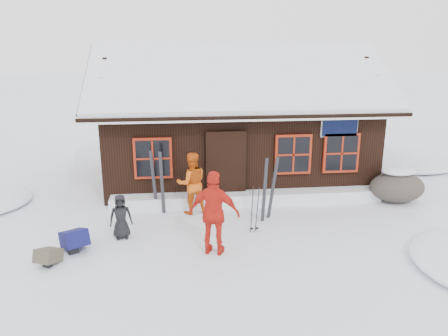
# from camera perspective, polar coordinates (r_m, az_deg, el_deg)

# --- Properties ---
(ground) EXTENTS (120.00, 120.00, 0.00)m
(ground) POSITION_cam_1_polar(r_m,az_deg,el_deg) (10.16, -3.27, -9.44)
(ground) COLOR white
(ground) RESTS_ON ground
(mountain_hut) EXTENTS (8.90, 6.09, 4.42)m
(mountain_hut) POSITION_cam_1_polar(r_m,az_deg,el_deg) (14.55, 1.48, 4.97)
(mountain_hut) COLOR black
(mountain_hut) RESTS_ON ground
(snow_drift) EXTENTS (7.60, 0.60, 0.35)m
(snow_drift) POSITION_cam_1_polar(r_m,az_deg,el_deg) (12.31, 3.14, -3.89)
(snow_drift) COLOR white
(snow_drift) RESTS_ON ground
(snow_mounds) EXTENTS (20.60, 13.20, 0.48)m
(snow_mounds) POSITION_cam_1_polar(r_m,az_deg,el_deg) (12.04, 4.14, -5.26)
(snow_mounds) COLOR white
(snow_mounds) RESTS_ON ground
(skier_orange_left) EXTENTS (0.89, 0.74, 1.65)m
(skier_orange_left) POSITION_cam_1_polar(r_m,az_deg,el_deg) (11.48, -4.25, -1.97)
(skier_orange_left) COLOR #D0530E
(skier_orange_left) RESTS_ON ground
(skier_orange_right) EXTENTS (1.17, 0.77, 1.84)m
(skier_orange_right) POSITION_cam_1_polar(r_m,az_deg,el_deg) (9.21, -1.25, -5.94)
(skier_orange_right) COLOR red
(skier_orange_right) RESTS_ON ground
(skier_crouched) EXTENTS (0.56, 0.41, 1.05)m
(skier_crouched) POSITION_cam_1_polar(r_m,az_deg,el_deg) (10.34, -13.33, -6.20)
(skier_crouched) COLOR black
(skier_crouched) RESTS_ON ground
(boulder) EXTENTS (1.55, 1.16, 0.90)m
(boulder) POSITION_cam_1_polar(r_m,az_deg,el_deg) (13.31, 21.67, -2.20)
(boulder) COLOR #4B443C
(boulder) RESTS_ON ground
(ski_pair_mid) EXTENTS (0.38, 0.31, 1.71)m
(ski_pair_mid) POSITION_cam_1_polar(r_m,az_deg,el_deg) (11.65, -8.62, -1.95)
(ski_pair_mid) COLOR black
(ski_pair_mid) RESTS_ON ground
(ski_pair_right) EXTENTS (0.49, 0.29, 1.67)m
(ski_pair_right) POSITION_cam_1_polar(r_m,az_deg,el_deg) (11.11, 5.86, -2.86)
(ski_pair_right) COLOR black
(ski_pair_right) RESTS_ON ground
(ski_poles) EXTENTS (0.21, 0.10, 1.17)m
(ski_poles) POSITION_cam_1_polar(r_m,az_deg,el_deg) (10.41, 4.01, -5.52)
(ski_poles) COLOR black
(ski_poles) RESTS_ON ground
(backpack_blue) EXTENTS (0.75, 0.81, 0.36)m
(backpack_blue) POSITION_cam_1_polar(r_m,az_deg,el_deg) (10.19, -18.93, -9.16)
(backpack_blue) COLOR #101146
(backpack_blue) RESTS_ON ground
(backpack_olive) EXTENTS (0.53, 0.60, 0.27)m
(backpack_olive) POSITION_cam_1_polar(r_m,az_deg,el_deg) (9.75, -21.92, -10.92)
(backpack_olive) COLOR #434030
(backpack_olive) RESTS_ON ground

